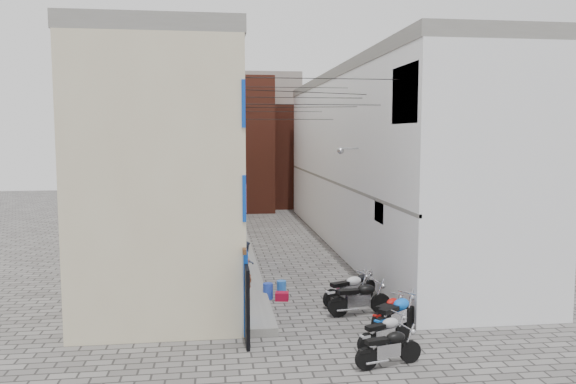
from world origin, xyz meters
name	(u,v)px	position (x,y,z in m)	size (l,w,h in m)	color
ground	(333,334)	(0.00, 0.00, 0.00)	(90.00, 90.00, 0.00)	#575452
plinth	(241,245)	(-2.05, 13.00, 0.12)	(0.90, 26.00, 0.25)	gray
building_left	(182,160)	(-4.98, 12.95, 4.50)	(5.10, 27.00, 9.00)	beige
building_right	(376,159)	(5.00, 13.00, 4.51)	(5.94, 26.00, 9.00)	white
building_far_brick_left	(232,144)	(-2.00, 28.00, 5.00)	(6.00, 6.00, 10.00)	maroon
building_far_brick_right	(293,156)	(3.00, 30.00, 4.00)	(5.00, 6.00, 8.00)	maroon
building_far_concrete	(253,137)	(0.00, 34.00, 5.50)	(8.00, 5.00, 11.00)	gray
far_shopfront	(261,197)	(0.00, 25.20, 1.20)	(2.00, 0.30, 2.40)	black
overhead_wires	(296,101)	(0.00, 7.64, 7.12)	(5.80, 13.02, 1.32)	black
motorcycle_a	(389,346)	(0.89, -2.40, 0.53)	(0.58, 1.84, 1.06)	black
motorcycle_b	(385,331)	(1.13, -1.30, 0.51)	(0.56, 1.77, 1.02)	#A5A4A9
motorcycle_c	(397,313)	(1.81, -0.22, 0.62)	(0.67, 2.14, 1.24)	blue
motorcycle_d	(389,310)	(1.83, 0.53, 0.49)	(0.53, 1.69, 0.98)	#B9110D
motorcycle_e	(360,297)	(1.19, 1.58, 0.61)	(0.66, 2.10, 1.22)	black
motorcycle_f	(349,288)	(1.10, 2.70, 0.59)	(0.64, 2.03, 1.17)	silver
motorcycle_g	(359,284)	(1.67, 3.51, 0.49)	(0.54, 1.70, 0.99)	black
person_a	(246,278)	(-2.35, 3.03, 0.96)	(0.52, 0.34, 1.42)	#945136
person_b	(246,261)	(-2.22, 5.34, 1.01)	(0.74, 0.58, 1.52)	#373D52
water_jug_near	(268,291)	(-1.55, 3.75, 0.28)	(0.35, 0.35, 0.55)	blue
water_jug_far	(281,288)	(-1.03, 4.11, 0.27)	(0.34, 0.34, 0.54)	blue
red_crate	(282,296)	(-1.08, 3.51, 0.14)	(0.46, 0.34, 0.28)	maroon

